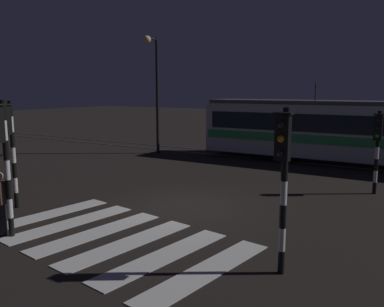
# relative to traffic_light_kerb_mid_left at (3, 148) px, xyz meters

# --- Properties ---
(ground_plane) EXTENTS (120.00, 120.00, 0.00)m
(ground_plane) POSITION_rel_traffic_light_kerb_mid_left_xyz_m (2.33, 4.80, -2.35)
(ground_plane) COLOR black
(rail_near) EXTENTS (80.00, 0.12, 0.03)m
(rail_near) POSITION_rel_traffic_light_kerb_mid_left_xyz_m (2.33, 14.73, -2.33)
(rail_near) COLOR #59595E
(rail_near) RESTS_ON ground
(rail_far) EXTENTS (80.00, 0.12, 0.03)m
(rail_far) POSITION_rel_traffic_light_kerb_mid_left_xyz_m (2.33, 16.17, -2.33)
(rail_far) COLOR #59595E
(rail_far) RESTS_ON ground
(crosswalk_zebra) EXTENTS (7.36, 4.93, 0.02)m
(crosswalk_zebra) POSITION_rel_traffic_light_kerb_mid_left_xyz_m (2.33, 1.37, -2.34)
(crosswalk_zebra) COLOR silver
(crosswalk_zebra) RESTS_ON ground
(traffic_light_kerb_mid_left) EXTENTS (0.36, 0.42, 3.56)m
(traffic_light_kerb_mid_left) POSITION_rel_traffic_light_kerb_mid_left_xyz_m (0.00, 0.00, 0.00)
(traffic_light_kerb_mid_left) COLOR black
(traffic_light_kerb_mid_left) RESTS_ON ground
(traffic_light_corner_near_right) EXTENTS (0.36, 0.42, 3.47)m
(traffic_light_corner_near_right) POSITION_rel_traffic_light_kerb_mid_left_xyz_m (6.76, 1.60, -0.06)
(traffic_light_corner_near_right) COLOR black
(traffic_light_corner_near_right) RESTS_ON ground
(traffic_light_corner_near_left) EXTENTS (0.36, 0.42, 3.47)m
(traffic_light_corner_near_left) POSITION_rel_traffic_light_kerb_mid_left_xyz_m (-2.24, 1.74, -0.06)
(traffic_light_corner_near_left) COLOR black
(traffic_light_corner_near_left) RESTS_ON ground
(traffic_light_corner_far_right) EXTENTS (0.36, 0.42, 3.06)m
(traffic_light_corner_far_right) POSITION_rel_traffic_light_kerb_mid_left_xyz_m (7.47, 9.76, -0.33)
(traffic_light_corner_far_right) COLOR black
(traffic_light_corner_far_right) RESTS_ON ground
(street_lamp_trackside_left) EXTENTS (0.44, 1.21, 6.81)m
(street_lamp_trackside_left) POSITION_rel_traffic_light_kerb_mid_left_xyz_m (-5.09, 13.25, 2.00)
(street_lamp_trackside_left) COLOR black
(street_lamp_trackside_left) RESTS_ON ground
(tram) EXTENTS (16.84, 2.58, 4.15)m
(tram) POSITION_rel_traffic_light_kerb_mid_left_xyz_m (6.17, 15.45, -0.60)
(tram) COLOR silver
(tram) RESTS_ON ground
(pedestrian_waiting_at_kerb) EXTENTS (0.36, 0.24, 1.71)m
(pedestrian_waiting_at_kerb) POSITION_rel_traffic_light_kerb_mid_left_xyz_m (-0.27, 0.01, -1.47)
(pedestrian_waiting_at_kerb) COLOR black
(pedestrian_waiting_at_kerb) RESTS_ON ground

